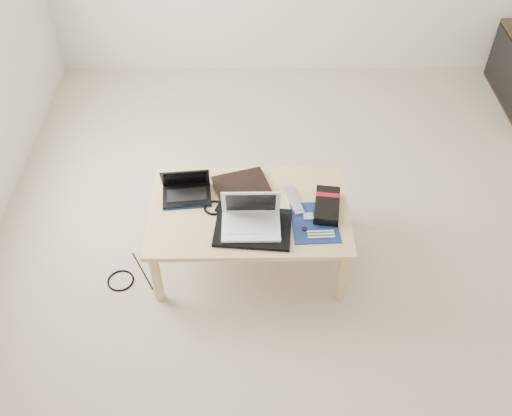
{
  "coord_description": "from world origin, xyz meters",
  "views": [
    {
      "loc": [
        -0.4,
        -2.33,
        2.61
      ],
      "look_at": [
        -0.38,
        -0.12,
        0.41
      ],
      "focal_mm": 40.0,
      "sensor_mm": 36.0,
      "label": 1
    }
  ],
  "objects_px": {
    "white_laptop": "(251,218)",
    "gpu_box": "(327,206)",
    "netbook": "(186,190)",
    "coffee_table": "(249,215)"
  },
  "relations": [
    {
      "from": "netbook",
      "to": "gpu_box",
      "type": "xyz_separation_m",
      "value": [
        0.78,
        -0.12,
        -0.01
      ]
    },
    {
      "from": "white_laptop",
      "to": "gpu_box",
      "type": "distance_m",
      "value": 0.44
    },
    {
      "from": "coffee_table",
      "to": "netbook",
      "type": "height_order",
      "value": "netbook"
    },
    {
      "from": "netbook",
      "to": "white_laptop",
      "type": "xyz_separation_m",
      "value": [
        0.36,
        -0.25,
        0.03
      ]
    },
    {
      "from": "white_laptop",
      "to": "gpu_box",
      "type": "height_order",
      "value": "white_laptop"
    },
    {
      "from": "coffee_table",
      "to": "white_laptop",
      "type": "bearing_deg",
      "value": -84.89
    },
    {
      "from": "coffee_table",
      "to": "gpu_box",
      "type": "height_order",
      "value": "gpu_box"
    },
    {
      "from": "netbook",
      "to": "coffee_table",
      "type": "bearing_deg",
      "value": -18.46
    },
    {
      "from": "coffee_table",
      "to": "gpu_box",
      "type": "xyz_separation_m",
      "value": [
        0.43,
        -0.01,
        0.08
      ]
    },
    {
      "from": "white_laptop",
      "to": "gpu_box",
      "type": "xyz_separation_m",
      "value": [
        0.42,
        0.13,
        -0.04
      ]
    }
  ]
}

